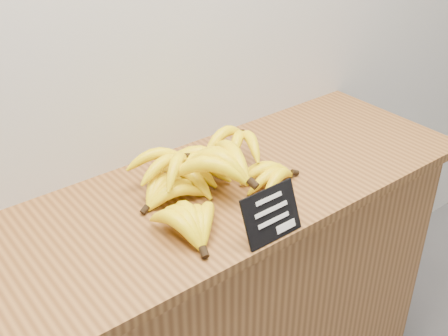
% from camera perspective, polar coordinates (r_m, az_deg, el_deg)
% --- Properties ---
extents(counter, '(1.38, 0.50, 0.90)m').
position_cam_1_polar(counter, '(1.79, -1.02, -15.20)').
color(counter, '#945F2F').
rests_on(counter, ground).
extents(counter_top, '(1.52, 0.54, 0.03)m').
position_cam_1_polar(counter_top, '(1.49, -1.18, -2.69)').
color(counter_top, brown).
rests_on(counter_top, counter).
extents(chalkboard_sign, '(0.15, 0.05, 0.12)m').
position_cam_1_polar(chalkboard_sign, '(1.29, 4.85, -4.73)').
color(chalkboard_sign, black).
rests_on(chalkboard_sign, counter_top).
extents(banana_pile, '(0.51, 0.40, 0.13)m').
position_cam_1_polar(banana_pile, '(1.44, -2.10, -0.66)').
color(banana_pile, '#FFE70A').
rests_on(banana_pile, counter_top).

